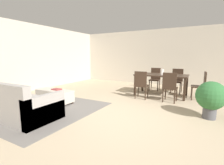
{
  "coord_description": "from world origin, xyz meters",
  "views": [
    {
      "loc": [
        1.62,
        -3.25,
        1.39
      ],
      "look_at": [
        -0.77,
        1.09,
        0.6
      ],
      "focal_mm": 26.13,
      "sensor_mm": 36.0,
      "label": 1
    }
  ],
  "objects_px": {
    "dining_chair_far_right": "(177,79)",
    "vase_centerpiece": "(162,72)",
    "dining_chair_near_left": "(141,83)",
    "dining_chair_near_right": "(170,86)",
    "potted_plant": "(211,97)",
    "dining_chair_far_left": "(155,78)",
    "ottoman_table": "(55,95)",
    "dining_chair_head_east": "(201,84)",
    "dining_table": "(161,77)",
    "book_on_ottoman": "(57,89)",
    "couch": "(15,105)"
  },
  "relations": [
    {
      "from": "dining_chair_near_left",
      "to": "dining_chair_far_left",
      "type": "relative_size",
      "value": 1.0
    },
    {
      "from": "dining_chair_near_left",
      "to": "potted_plant",
      "type": "xyz_separation_m",
      "value": [
        1.94,
        -0.92,
        -0.02
      ]
    },
    {
      "from": "dining_chair_far_right",
      "to": "vase_centerpiece",
      "type": "height_order",
      "value": "vase_centerpiece"
    },
    {
      "from": "dining_chair_near_right",
      "to": "dining_chair_head_east",
      "type": "distance_m",
      "value": 1.15
    },
    {
      "from": "dining_chair_near_right",
      "to": "potted_plant",
      "type": "bearing_deg",
      "value": -41.83
    },
    {
      "from": "dining_chair_far_right",
      "to": "vase_centerpiece",
      "type": "relative_size",
      "value": 4.71
    },
    {
      "from": "couch",
      "to": "dining_chair_near_right",
      "type": "relative_size",
      "value": 2.27
    },
    {
      "from": "potted_plant",
      "to": "dining_chair_near_left",
      "type": "bearing_deg",
      "value": 154.59
    },
    {
      "from": "dining_table",
      "to": "potted_plant",
      "type": "relative_size",
      "value": 2.07
    },
    {
      "from": "couch",
      "to": "dining_chair_near_left",
      "type": "bearing_deg",
      "value": 55.48
    },
    {
      "from": "ottoman_table",
      "to": "book_on_ottoman",
      "type": "xyz_separation_m",
      "value": [
        0.05,
        0.03,
        0.19
      ]
    },
    {
      "from": "dining_chair_near_left",
      "to": "book_on_ottoman",
      "type": "xyz_separation_m",
      "value": [
        -2.08,
        -1.68,
        -0.1
      ]
    },
    {
      "from": "dining_chair_near_right",
      "to": "dining_chair_head_east",
      "type": "xyz_separation_m",
      "value": [
        0.83,
        0.79,
        0.0
      ]
    },
    {
      "from": "couch",
      "to": "vase_centerpiece",
      "type": "xyz_separation_m",
      "value": [
        2.53,
        3.76,
        0.57
      ]
    },
    {
      "from": "ottoman_table",
      "to": "vase_centerpiece",
      "type": "bearing_deg",
      "value": 43.8
    },
    {
      "from": "dining_table",
      "to": "vase_centerpiece",
      "type": "relative_size",
      "value": 9.03
    },
    {
      "from": "dining_chair_head_east",
      "to": "dining_chair_far_left",
      "type": "bearing_deg",
      "value": 151.91
    },
    {
      "from": "ottoman_table",
      "to": "dining_chair_far_right",
      "type": "xyz_separation_m",
      "value": [
        3.02,
        3.35,
        0.29
      ]
    },
    {
      "from": "dining_chair_far_left",
      "to": "dining_chair_far_right",
      "type": "height_order",
      "value": "same"
    },
    {
      "from": "dining_chair_far_left",
      "to": "ottoman_table",
      "type": "bearing_deg",
      "value": -122.18
    },
    {
      "from": "dining_table",
      "to": "vase_centerpiece",
      "type": "height_order",
      "value": "vase_centerpiece"
    },
    {
      "from": "potted_plant",
      "to": "dining_chair_head_east",
      "type": "bearing_deg",
      "value": 96.92
    },
    {
      "from": "dining_table",
      "to": "dining_chair_head_east",
      "type": "relative_size",
      "value": 1.92
    },
    {
      "from": "couch",
      "to": "dining_table",
      "type": "distance_m",
      "value": 4.57
    },
    {
      "from": "dining_chair_head_east",
      "to": "potted_plant",
      "type": "distance_m",
      "value": 1.73
    },
    {
      "from": "dining_chair_near_right",
      "to": "dining_chair_far_left",
      "type": "bearing_deg",
      "value": 117.26
    },
    {
      "from": "dining_chair_near_right",
      "to": "dining_chair_head_east",
      "type": "height_order",
      "value": "same"
    },
    {
      "from": "ottoman_table",
      "to": "dining_chair_far_left",
      "type": "height_order",
      "value": "dining_chair_far_left"
    },
    {
      "from": "couch",
      "to": "dining_chair_far_right",
      "type": "distance_m",
      "value": 5.47
    },
    {
      "from": "dining_chair_far_left",
      "to": "dining_chair_far_right",
      "type": "xyz_separation_m",
      "value": [
        0.87,
        -0.07,
        0.0
      ]
    },
    {
      "from": "dining_chair_far_right",
      "to": "vase_centerpiece",
      "type": "distance_m",
      "value": 1.0
    },
    {
      "from": "dining_chair_near_left",
      "to": "dining_chair_head_east",
      "type": "distance_m",
      "value": 1.9
    },
    {
      "from": "dining_table",
      "to": "dining_chair_head_east",
      "type": "height_order",
      "value": "dining_chair_head_east"
    },
    {
      "from": "book_on_ottoman",
      "to": "potted_plant",
      "type": "height_order",
      "value": "potted_plant"
    },
    {
      "from": "dining_chair_far_right",
      "to": "dining_chair_far_left",
      "type": "bearing_deg",
      "value": 175.2
    },
    {
      "from": "ottoman_table",
      "to": "potted_plant",
      "type": "relative_size",
      "value": 1.38
    },
    {
      "from": "dining_chair_near_left",
      "to": "potted_plant",
      "type": "height_order",
      "value": "dining_chair_near_left"
    },
    {
      "from": "ottoman_table",
      "to": "dining_chair_far_left",
      "type": "bearing_deg",
      "value": 57.82
    },
    {
      "from": "dining_chair_near_left",
      "to": "dining_chair_near_right",
      "type": "relative_size",
      "value": 1.0
    },
    {
      "from": "dining_chair_near_left",
      "to": "dining_chair_near_right",
      "type": "bearing_deg",
      "value": 0.49
    },
    {
      "from": "couch",
      "to": "dining_chair_head_east",
      "type": "relative_size",
      "value": 2.27
    },
    {
      "from": "dining_chair_far_left",
      "to": "dining_chair_far_right",
      "type": "bearing_deg",
      "value": -4.8
    },
    {
      "from": "dining_chair_near_right",
      "to": "vase_centerpiece",
      "type": "xyz_separation_m",
      "value": [
        -0.42,
        0.79,
        0.34
      ]
    },
    {
      "from": "dining_chair_near_left",
      "to": "vase_centerpiece",
      "type": "distance_m",
      "value": 0.99
    },
    {
      "from": "dining_chair_head_east",
      "to": "potted_plant",
      "type": "relative_size",
      "value": 1.08
    },
    {
      "from": "vase_centerpiece",
      "to": "ottoman_table",
      "type": "bearing_deg",
      "value": -136.2
    },
    {
      "from": "dining_chair_near_right",
      "to": "potted_plant",
      "type": "xyz_separation_m",
      "value": [
        1.04,
        -0.93,
        -0.02
      ]
    },
    {
      "from": "vase_centerpiece",
      "to": "potted_plant",
      "type": "bearing_deg",
      "value": -49.72
    },
    {
      "from": "vase_centerpiece",
      "to": "dining_table",
      "type": "bearing_deg",
      "value": 125.51
    },
    {
      "from": "dining_chair_near_left",
      "to": "potted_plant",
      "type": "relative_size",
      "value": 1.08
    }
  ]
}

